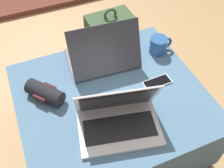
{
  "coord_description": "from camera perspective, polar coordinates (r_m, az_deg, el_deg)",
  "views": [
    {
      "loc": [
        -0.3,
        -0.72,
        1.38
      ],
      "look_at": [
        0.0,
        0.0,
        0.47
      ],
      "focal_mm": 42.0,
      "sensor_mm": 36.0,
      "label": 1
    }
  ],
  "objects": [
    {
      "name": "laptop_near",
      "position": [
        1.12,
        1.42,
        -7.49
      ],
      "size": [
        0.39,
        0.3,
        0.23
      ],
      "rotation": [
        0.0,
        0.0,
        -0.22
      ],
      "color": "silver",
      "rests_on": "ottoman"
    },
    {
      "name": "laptop_far",
      "position": [
        1.37,
        -1.96,
        6.21
      ],
      "size": [
        0.37,
        0.28,
        0.25
      ],
      "rotation": [
        0.0,
        0.0,
        3.07
      ],
      "color": "#333338",
      "rests_on": "ottoman"
    },
    {
      "name": "cell_phone",
      "position": [
        1.32,
        9.8,
        0.35
      ],
      "size": [
        0.15,
        0.07,
        0.01
      ],
      "rotation": [
        0.0,
        0.0,
        1.6
      ],
      "color": "white",
      "rests_on": "ottoman"
    },
    {
      "name": "ottoman",
      "position": [
        1.42,
        -0.13,
        -7.27
      ],
      "size": [
        0.89,
        0.79,
        0.39
      ],
      "color": "#2A3D4E",
      "rests_on": "ground_plane"
    },
    {
      "name": "backpack",
      "position": [
        1.81,
        -0.51,
        8.84
      ],
      "size": [
        0.3,
        0.25,
        0.48
      ],
      "rotation": [
        0.0,
        0.0,
        3.18
      ],
      "color": "#385133",
      "rests_on": "ground_plane"
    },
    {
      "name": "coffee_mug",
      "position": [
        1.46,
        10.18,
        8.34
      ],
      "size": [
        0.13,
        0.09,
        0.09
      ],
      "color": "#285693",
      "rests_on": "ottoman"
    },
    {
      "name": "ground_plane",
      "position": [
        1.58,
        -0.12,
        -11.18
      ],
      "size": [
        14.0,
        14.0,
        0.0
      ],
      "primitive_type": "plane",
      "color": "tan"
    },
    {
      "name": "wrist_brace",
      "position": [
        1.26,
        -14.4,
        -1.81
      ],
      "size": [
        0.17,
        0.19,
        0.07
      ],
      "rotation": [
        0.0,
        0.0,
        5.39
      ],
      "color": "black",
      "rests_on": "ottoman"
    }
  ]
}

